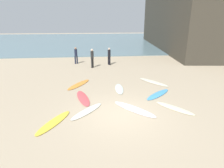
{
  "coord_description": "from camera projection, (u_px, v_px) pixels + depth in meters",
  "views": [
    {
      "loc": [
        -1.3,
        -8.13,
        4.29
      ],
      "look_at": [
        -0.04,
        3.69,
        0.3
      ],
      "focal_mm": 30.73,
      "sensor_mm": 36.0,
      "label": 1
    }
  ],
  "objects": [
    {
      "name": "beachgoer_far",
      "position": [
        76.0,
        55.0,
        19.44
      ],
      "size": [
        0.36,
        0.36,
        1.68
      ],
      "rotation": [
        0.0,
        0.0,
        0.37
      ],
      "color": "#191E33",
      "rests_on": "ground_plane"
    },
    {
      "name": "surfboard_2",
      "position": [
        134.0,
        109.0,
        9.63
      ],
      "size": [
        2.11,
        2.37,
        0.06
      ],
      "primitive_type": "ellipsoid",
      "rotation": [
        0.0,
        0.0,
        3.83
      ],
      "color": "white",
      "rests_on": "ground_plane"
    },
    {
      "name": "surfboard_3",
      "position": [
        54.0,
        122.0,
        8.39
      ],
      "size": [
        1.5,
        2.28,
        0.06
      ],
      "primitive_type": "ellipsoid",
      "rotation": [
        0.0,
        0.0,
        2.67
      ],
      "color": "yellow",
      "rests_on": "ground_plane"
    },
    {
      "name": "surfboard_6",
      "position": [
        79.0,
        84.0,
        13.29
      ],
      "size": [
        1.73,
        2.43,
        0.07
      ],
      "primitive_type": "ellipsoid",
      "rotation": [
        0.0,
        0.0,
        -0.53
      ],
      "color": "orange",
      "rests_on": "ground_plane"
    },
    {
      "name": "ocean_water",
      "position": [
        97.0,
        40.0,
        42.27
      ],
      "size": [
        120.0,
        40.0,
        0.08
      ],
      "primitive_type": "cube",
      "color": "slate",
      "rests_on": "ground_plane"
    },
    {
      "name": "surfboard_0",
      "position": [
        153.0,
        82.0,
        13.79
      ],
      "size": [
        1.86,
        2.47,
        0.07
      ],
      "primitive_type": "ellipsoid",
      "rotation": [
        0.0,
        0.0,
        0.57
      ],
      "color": "#EAE7C9",
      "rests_on": "ground_plane"
    },
    {
      "name": "surfboard_4",
      "position": [
        83.0,
        98.0,
        10.99
      ],
      "size": [
        1.09,
        2.46,
        0.06
      ],
      "primitive_type": "ellipsoid",
      "rotation": [
        0.0,
        0.0,
        3.37
      ],
      "color": "#DF4E53",
      "rests_on": "ground_plane"
    },
    {
      "name": "ground_plane",
      "position": [
        121.0,
        114.0,
        9.16
      ],
      "size": [
        120.0,
        120.0,
        0.0
      ],
      "primitive_type": "plane",
      "color": "tan"
    },
    {
      "name": "surfboard_7",
      "position": [
        87.0,
        111.0,
        9.4
      ],
      "size": [
        1.78,
        2.02,
        0.07
      ],
      "primitive_type": "ellipsoid",
      "rotation": [
        0.0,
        0.0,
        -0.69
      ],
      "color": "silver",
      "rests_on": "ground_plane"
    },
    {
      "name": "beachgoer_near",
      "position": [
        92.0,
        57.0,
        17.78
      ],
      "size": [
        0.38,
        0.38,
        1.76
      ],
      "rotation": [
        0.0,
        0.0,
        1.07
      ],
      "color": "black",
      "rests_on": "ground_plane"
    },
    {
      "name": "beachgoer_mid",
      "position": [
        109.0,
        55.0,
        18.95
      ],
      "size": [
        0.39,
        0.39,
        1.7
      ],
      "rotation": [
        0.0,
        0.0,
        2.17
      ],
      "color": "black",
      "rests_on": "ground_plane"
    },
    {
      "name": "surfboard_1",
      "position": [
        119.0,
        89.0,
        12.45
      ],
      "size": [
        0.64,
        2.0,
        0.07
      ],
      "primitive_type": "ellipsoid",
      "rotation": [
        0.0,
        0.0,
        3.07
      ],
      "color": "silver",
      "rests_on": "ground_plane"
    },
    {
      "name": "surfboard_8",
      "position": [
        175.0,
        108.0,
        9.72
      ],
      "size": [
        1.68,
        2.01,
        0.06
      ],
      "primitive_type": "ellipsoid",
      "rotation": [
        0.0,
        0.0,
        3.79
      ],
      "color": "#EEEBC3",
      "rests_on": "ground_plane"
    },
    {
      "name": "surfboard_5",
      "position": [
        158.0,
        94.0,
        11.51
      ],
      "size": [
        2.08,
        1.94,
        0.07
      ],
      "primitive_type": "ellipsoid",
      "rotation": [
        0.0,
        0.0,
        2.3
      ],
      "color": "#489EDD",
      "rests_on": "ground_plane"
    }
  ]
}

